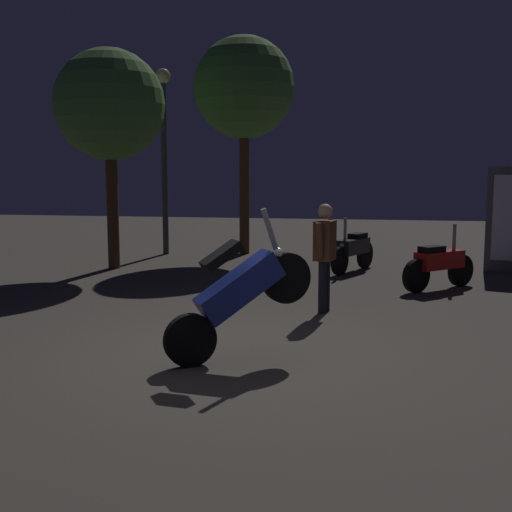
% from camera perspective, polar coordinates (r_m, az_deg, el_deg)
% --- Properties ---
extents(ground_plane, '(40.00, 40.00, 0.00)m').
position_cam_1_polar(ground_plane, '(7.11, -2.08, -8.92)').
color(ground_plane, '#4C443D').
extents(motorcycle_blue_foreground, '(1.44, 1.00, 1.63)m').
position_cam_1_polar(motorcycle_blue_foreground, '(6.79, -1.54, -3.25)').
color(motorcycle_blue_foreground, black).
rests_on(motorcycle_blue_foreground, ground_plane).
extents(motorcycle_black_parked_left, '(0.81, 1.54, 1.11)m').
position_cam_1_polar(motorcycle_black_parked_left, '(12.99, 8.65, 0.55)').
color(motorcycle_black_parked_left, black).
rests_on(motorcycle_black_parked_left, ground_plane).
extents(motorcycle_red_parked_right, '(1.29, 1.20, 1.11)m').
position_cam_1_polar(motorcycle_red_parked_right, '(11.34, 16.02, -0.69)').
color(motorcycle_red_parked_right, black).
rests_on(motorcycle_red_parked_right, ground_plane).
extents(person_rider_beside, '(0.32, 0.66, 1.56)m').
position_cam_1_polar(person_rider_beside, '(9.14, 6.14, 0.65)').
color(person_rider_beside, black).
rests_on(person_rider_beside, ground_plane).
extents(streetlamp_near, '(0.36, 0.36, 4.40)m').
position_cam_1_polar(streetlamp_near, '(15.62, -8.22, 10.58)').
color(streetlamp_near, '#38383D').
rests_on(streetlamp_near, ground_plane).
extents(tree_left_bg, '(2.41, 2.41, 5.17)m').
position_cam_1_polar(tree_left_bg, '(15.66, -1.07, 14.68)').
color(tree_left_bg, '#4C331E').
rests_on(tree_left_bg, ground_plane).
extents(tree_center_bg, '(2.24, 2.24, 4.46)m').
position_cam_1_polar(tree_center_bg, '(13.57, -12.93, 12.92)').
color(tree_center_bg, '#4C331E').
rests_on(tree_center_bg, ground_plane).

